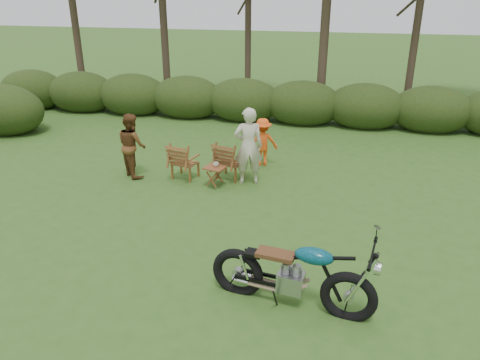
% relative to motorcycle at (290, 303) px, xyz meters
% --- Properties ---
extents(ground, '(80.00, 80.00, 0.00)m').
position_rel_motorcycle_xyz_m(ground, '(-0.69, 0.63, 0.00)').
color(ground, '#2E541C').
rests_on(ground, ground).
extents(tree_line, '(22.52, 11.62, 8.14)m').
position_rel_motorcycle_xyz_m(tree_line, '(-0.19, 10.36, 3.81)').
color(tree_line, '#3D2E21').
rests_on(tree_line, ground).
extents(motorcycle, '(2.41, 1.23, 1.31)m').
position_rel_motorcycle_xyz_m(motorcycle, '(0.00, 0.00, 0.00)').
color(motorcycle, '#0B7791').
rests_on(motorcycle, ground).
extents(lawn_chair_right, '(0.78, 0.78, 0.92)m').
position_rel_motorcycle_xyz_m(lawn_chair_right, '(-1.93, 4.44, 0.00)').
color(lawn_chair_right, '#5D3117').
rests_on(lawn_chair_right, ground).
extents(lawn_chair_left, '(0.73, 0.73, 0.89)m').
position_rel_motorcycle_xyz_m(lawn_chair_left, '(-2.99, 4.22, 0.00)').
color(lawn_chair_left, brown).
rests_on(lawn_chair_left, ground).
extents(side_table, '(0.56, 0.51, 0.48)m').
position_rel_motorcycle_xyz_m(side_table, '(-2.16, 3.85, 0.24)').
color(side_table, brown).
rests_on(side_table, ground).
extents(cup, '(0.15, 0.15, 0.10)m').
position_rel_motorcycle_xyz_m(cup, '(-2.14, 3.90, 0.53)').
color(cup, beige).
rests_on(cup, side_table).
extents(adult_a, '(0.75, 0.60, 1.80)m').
position_rel_motorcycle_xyz_m(adult_a, '(-1.47, 4.25, 0.00)').
color(adult_a, beige).
rests_on(adult_a, ground).
extents(adult_b, '(0.94, 0.93, 1.53)m').
position_rel_motorcycle_xyz_m(adult_b, '(-4.25, 4.13, 0.00)').
color(adult_b, brown).
rests_on(adult_b, ground).
extents(child, '(0.90, 0.71, 1.23)m').
position_rel_motorcycle_xyz_m(child, '(-1.34, 5.45, 0.00)').
color(child, '#F05216').
rests_on(child, ground).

